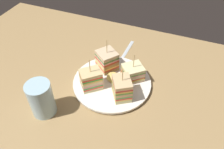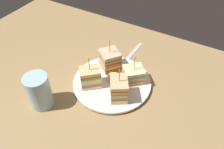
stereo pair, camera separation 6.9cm
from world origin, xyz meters
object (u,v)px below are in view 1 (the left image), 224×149
Objects in this scene: chip_pile at (115,79)px; spoon at (122,58)px; sandwich_wedge_3 at (122,88)px; sandwich_wedge_0 at (133,73)px; sandwich_wedge_2 at (91,79)px; plate at (112,82)px; sandwich_wedge_1 at (107,60)px; drinking_glass at (42,101)px.

spoon is (1.93, -11.86, -1.45)cm from chip_pile.
sandwich_wedge_0 is at bearing -36.24° from sandwich_wedge_3.
chip_pile is at bearing 1.83° from sandwich_wedge_2.
sandwich_wedge_2 is at bearing -10.48° from spoon.
plate is 4.10× the size of chip_pile.
sandwich_wedge_2 is at bearing 43.52° from chip_pile.
sandwich_wedge_1 reaches higher than chip_pile.
sandwich_wedge_3 is (-9.95, 0.16, 0.18)cm from sandwich_wedge_2.
sandwich_wedge_0 reaches higher than plate.
sandwich_wedge_3 is at bearing 127.63° from chip_pile.
drinking_glass reaches higher than spoon.
sandwich_wedge_1 reaches higher than plate.
plate is 1.57× the size of spoon.
sandwich_wedge_1 is 1.06× the size of drinking_glass.
sandwich_wedge_0 is (-5.55, -3.78, 2.93)cm from plate.
chip_pile is (-4.52, 4.53, -2.67)cm from sandwich_wedge_1.
sandwich_wedge_3 is at bearing -11.32° from sandwich_wedge_1.
sandwich_wedge_3 is at bearing -42.63° from sandwich_wedge_2.
plate is 7.76cm from sandwich_wedge_3.
drinking_glass reaches higher than chip_pile.
drinking_glass is (14.68, 17.93, 2.72)cm from chip_pile.
sandwich_wedge_0 is at bearing -145.73° from plate.
sandwich_wedge_0 reaches higher than spoon.
chip_pile is (-0.62, -0.94, 1.08)cm from plate.
sandwich_wedge_0 is 1.57× the size of chip_pile.
drinking_glass is (9.01, 12.54, 0.10)cm from sandwich_wedge_2.
sandwich_wedge_1 is at bearing -51.44° from sandwich_wedge_0.
sandwich_wedge_2 is at bearing -59.07° from sandwich_wedge_1.
chip_pile is (4.28, -5.55, -2.79)cm from sandwich_wedge_3.
sandwich_wedge_2 reaches higher than sandwich_wedge_0.
sandwich_wedge_1 is 9.98cm from sandwich_wedge_2.
spoon is 32.67cm from drinking_glass.
sandwich_wedge_1 is at bearing -17.66° from spoon.
sandwich_wedge_1 is 8.80cm from spoon.
sandwich_wedge_0 is 0.60× the size of spoon.
spoon is 1.49× the size of drinking_glass.
drinking_glass is at bearing 50.39° from plate.
sandwich_wedge_1 reaches higher than spoon.
plate is at bearing 7.59° from spoon.
chip_pile is 0.38× the size of spoon.
sandwich_wedge_0 is 8.46cm from sandwich_wedge_3.
sandwich_wedge_2 reaches higher than plate.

